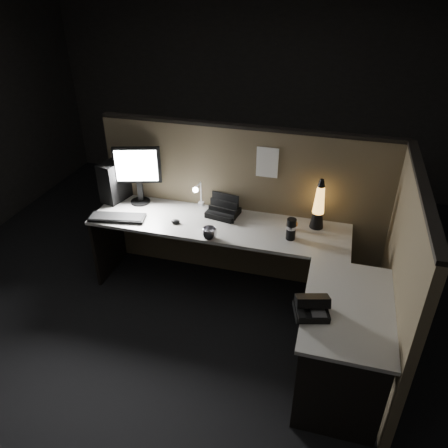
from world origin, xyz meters
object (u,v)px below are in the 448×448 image
(pc_tower, at_px, (117,179))
(lava_lamp, at_px, (318,208))
(monitor, at_px, (138,170))
(desk_phone, at_px, (311,307))
(keyboard, at_px, (117,218))

(pc_tower, xyz_separation_m, lava_lamp, (1.91, -0.05, -0.00))
(lava_lamp, bearing_deg, monitor, 179.32)
(pc_tower, bearing_deg, desk_phone, -16.62)
(pc_tower, xyz_separation_m, keyboard, (0.17, -0.39, -0.18))
(keyboard, bearing_deg, lava_lamp, 0.04)
(desk_phone, bearing_deg, pc_tower, 134.08)
(keyboard, relative_size, desk_phone, 1.90)
(pc_tower, relative_size, lava_lamp, 0.84)
(pc_tower, height_order, monitor, monitor)
(pc_tower, bearing_deg, lava_lamp, 12.31)
(monitor, distance_m, desk_phone, 2.09)
(pc_tower, relative_size, monitor, 0.69)
(monitor, distance_m, lava_lamp, 1.68)
(desk_phone, bearing_deg, keyboard, 141.27)
(monitor, xyz_separation_m, keyboard, (-0.07, -0.36, -0.32))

